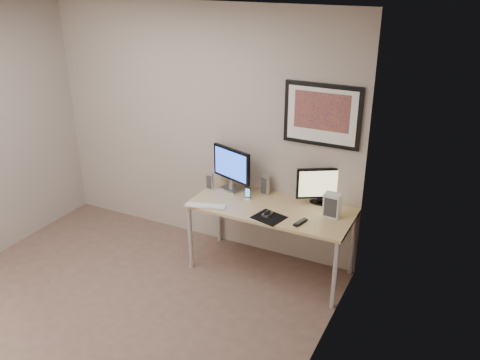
{
  "coord_description": "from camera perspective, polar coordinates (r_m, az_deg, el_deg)",
  "views": [
    {
      "loc": [
        2.71,
        -2.79,
        2.96
      ],
      "look_at": [
        0.78,
        1.1,
        1.07
      ],
      "focal_mm": 38.0,
      "sensor_mm": 36.0,
      "label": 1
    }
  ],
  "objects": [
    {
      "name": "keyboard",
      "position": [
        5.0,
        -3.91,
        -2.92
      ],
      "size": [
        0.42,
        0.22,
        0.01
      ],
      "primitive_type": "cube",
      "rotation": [
        0.0,
        0.0,
        0.29
      ],
      "color": "silver",
      "rests_on": "desk"
    },
    {
      "name": "phone_dock",
      "position": [
        5.13,
        0.87,
        -1.49
      ],
      "size": [
        0.07,
        0.07,
        0.13
      ],
      "primitive_type": "cube",
      "rotation": [
        0.0,
        0.0,
        0.15
      ],
      "color": "black",
      "rests_on": "desk"
    },
    {
      "name": "speaker_left",
      "position": [
        5.36,
        -3.36,
        -0.11
      ],
      "size": [
        0.07,
        0.07,
        0.17
      ],
      "primitive_type": "cylinder",
      "rotation": [
        0.0,
        0.0,
        0.05
      ],
      "color": "#ACACB1",
      "rests_on": "desk"
    },
    {
      "name": "fan_unit",
      "position": [
        4.84,
        10.32,
        -2.81
      ],
      "size": [
        0.16,
        0.12,
        0.23
      ],
      "primitive_type": "cube",
      "rotation": [
        0.0,
        0.0,
        -0.04
      ],
      "color": "silver",
      "rests_on": "desk"
    },
    {
      "name": "framed_art",
      "position": [
        4.86,
        9.2,
        7.21
      ],
      "size": [
        0.75,
        0.04,
        0.6
      ],
      "color": "black",
      "rests_on": "room"
    },
    {
      "name": "desk",
      "position": [
        5.03,
        3.54,
        -3.7
      ],
      "size": [
        1.6,
        0.7,
        0.73
      ],
      "color": "#A68850",
      "rests_on": "floor"
    },
    {
      "name": "floor",
      "position": [
        4.88,
        -14.54,
        -14.7
      ],
      "size": [
        3.6,
        3.6,
        0.0
      ],
      "primitive_type": "plane",
      "color": "brown",
      "rests_on": "ground"
    },
    {
      "name": "mousepad",
      "position": [
        4.8,
        3.28,
        -4.21
      ],
      "size": [
        0.33,
        0.31,
        0.0
      ],
      "primitive_type": "cube",
      "rotation": [
        0.0,
        0.0,
        -0.25
      ],
      "color": "black",
      "rests_on": "desk"
    },
    {
      "name": "remote",
      "position": [
        4.72,
        6.8,
        -4.73
      ],
      "size": [
        0.09,
        0.18,
        0.02
      ],
      "primitive_type": "cube",
      "rotation": [
        0.0,
        0.0,
        -0.26
      ],
      "color": "black",
      "rests_on": "desk"
    },
    {
      "name": "speaker_right",
      "position": [
        5.23,
        2.95,
        -0.55
      ],
      "size": [
        0.1,
        0.1,
        0.2
      ],
      "primitive_type": "cylinder",
      "rotation": [
        0.0,
        0.0,
        -0.21
      ],
      "color": "#ACACB1",
      "rests_on": "desk"
    },
    {
      "name": "monitor_tv",
      "position": [
        5.04,
        9.03,
        -0.55
      ],
      "size": [
        0.43,
        0.26,
        0.38
      ],
      "rotation": [
        0.0,
        0.0,
        0.52
      ],
      "color": "black",
      "rests_on": "desk"
    },
    {
      "name": "room",
      "position": [
        4.42,
        -12.96,
        5.57
      ],
      "size": [
        3.6,
        3.6,
        3.6
      ],
      "color": "white",
      "rests_on": "ground"
    },
    {
      "name": "monitor_large",
      "position": [
        5.25,
        -0.95,
        1.44
      ],
      "size": [
        0.49,
        0.23,
        0.46
      ],
      "rotation": [
        0.0,
        0.0,
        -0.33
      ],
      "color": "#ACACB1",
      "rests_on": "desk"
    },
    {
      "name": "mouse",
      "position": [
        4.82,
        3.09,
        -3.76
      ],
      "size": [
        0.07,
        0.11,
        0.04
      ],
      "primitive_type": "ellipsoid",
      "rotation": [
        0.0,
        0.0,
        -0.13
      ],
      "color": "black",
      "rests_on": "mousepad"
    }
  ]
}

